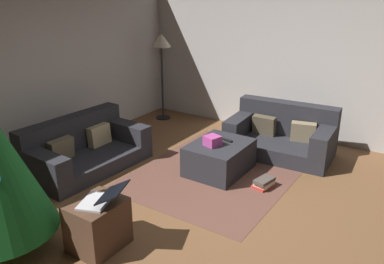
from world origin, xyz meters
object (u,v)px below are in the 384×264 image
Objects in this scene: corner_lamp at (161,47)px; book_stack at (264,183)px; ottoman at (219,157)px; gift_box at (212,141)px; couch_right at (282,135)px; laptop at (102,198)px; tv_remote at (227,140)px; side_table at (98,225)px; couch_left at (83,149)px.

book_stack is at bearing -118.67° from corner_lamp.
corner_lamp is (1.44, 2.08, 1.17)m from ottoman.
gift_box is at bearing 91.67° from book_stack.
corner_lamp is at bearing -11.06° from couch_right.
tv_remote is at bearing -3.39° from laptop.
couch_right reaches higher than ottoman.
gift_box reaches higher than ottoman.
gift_box is 2.71m from corner_lamp.
ottoman is 2.14m from side_table.
gift_box is 1.19× the size of tv_remote.
couch_right is 1.25m from book_stack.
side_table is 2.22m from book_stack.
laptop is (-3.22, 0.57, 0.27)m from couch_right.
ottoman is 0.55× the size of corner_lamp.
corner_lamp reaches higher than tv_remote.
corner_lamp is at bearing 29.33° from laptop.
book_stack is 0.19× the size of corner_lamp.
ottoman is 2.13m from laptop.
side_table is at bearing 156.82° from book_stack.
gift_box is at bearing -3.04° from side_table.
ottoman is at bearing -124.60° from corner_lamp.
couch_left is at bearing 116.11° from gift_box.
tv_remote is (-0.97, 0.43, 0.15)m from couch_right.
side_table is at bearing 175.78° from ottoman.
couch_right reaches higher than laptop.
gift_box is 0.62× the size of book_stack.
ottoman is 4.70× the size of gift_box.
corner_lamp reaches higher than gift_box.
tv_remote is at bearing -16.18° from ottoman.
ottoman is 2.79m from corner_lamp.
corner_lamp is (3.57, 1.92, 1.13)m from side_table.
corner_lamp is (3.54, 1.99, 0.83)m from laptop.
gift_box is at bearing -1.22° from laptop.
ottoman is at bearing 177.35° from tv_remote.
corner_lamp is at bearing 52.63° from gift_box.
corner_lamp reaches higher than laptop.
book_stack is (2.04, -0.87, -0.19)m from side_table.
book_stack is (0.02, -0.77, -0.42)m from gift_box.
couch_right reaches higher than couch_left.
corner_lamp is at bearing 55.40° from ottoman.
side_table is (-3.24, 0.63, -0.03)m from couch_right.
couch_left is 10.81× the size of tv_remote.
couch_left reaches higher than book_stack.
corner_lamp is (1.55, 2.03, 0.90)m from gift_box.
side_table is at bearing 111.03° from laptop.
tv_remote is (0.14, -0.04, 0.22)m from ottoman.
gift_box reaches higher than side_table.
side_table is at bearing 75.15° from couch_right.
couch_right is 0.98× the size of corner_lamp.
gift_box is 1.99m from laptop.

